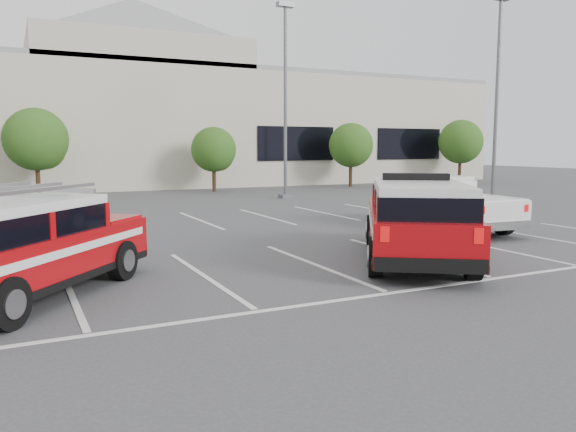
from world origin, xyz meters
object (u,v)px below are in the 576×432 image
at_px(tree_right, 352,147).
at_px(fire_chief_suv, 416,226).
at_px(tree_mid_right, 215,151).
at_px(tree_mid_left, 38,142).
at_px(white_pickup, 442,208).
at_px(tree_far_right, 461,143).
at_px(light_pole_mid, 285,101).
at_px(light_pole_right, 497,99).
at_px(convention_building, 107,120).
at_px(ladder_suv, 22,254).

relative_size(tree_right, fire_chief_suv, 0.71).
bearing_deg(tree_mid_right, tree_mid_left, 180.00).
bearing_deg(tree_right, white_pickup, -114.05).
height_order(tree_far_right, light_pole_mid, light_pole_mid).
height_order(tree_mid_left, fire_chief_suv, tree_mid_left).
height_order(tree_mid_left, tree_far_right, same).
height_order(light_pole_right, fire_chief_suv, light_pole_right).
distance_m(tree_right, tree_far_right, 10.00).
height_order(tree_right, tree_far_right, tree_far_right).
xyz_separation_m(convention_building, light_pole_mid, (6.82, -15.86, 0.47)).
distance_m(tree_far_right, white_pickup, 26.28).
bearing_deg(tree_right, tree_mid_right, -180.00).
height_order(tree_far_right, ladder_suv, tree_far_right).
height_order(light_pole_right, white_pickup, light_pole_right).
bearing_deg(tree_mid_right, tree_far_right, 0.00).
bearing_deg(tree_mid_left, light_pole_mid, -26.92).
distance_m(tree_mid_right, white_pickup, 18.84).
height_order(convention_building, fire_chief_suv, convention_building).
height_order(tree_right, white_pickup, tree_right).
height_order(tree_mid_left, tree_mid_right, tree_mid_left).
relative_size(convention_building, white_pickup, 10.13).
bearing_deg(convention_building, light_pole_right, -54.11).
xyz_separation_m(fire_chief_suv, ladder_suv, (-8.57, 0.41, -0.04)).
xyz_separation_m(tree_right, fire_chief_suv, (-12.71, -22.70, -1.91)).
xyz_separation_m(light_pole_mid, white_pickup, (-0.24, -12.63, -4.48)).
bearing_deg(fire_chief_suv, ladder_suv, -149.15).
distance_m(light_pole_mid, white_pickup, 13.40).
height_order(tree_far_right, light_pole_right, light_pole_right).
bearing_deg(tree_mid_right, tree_right, 0.00).
xyz_separation_m(light_pole_mid, fire_chief_suv, (-4.62, -16.65, -4.33)).
bearing_deg(light_pole_right, tree_mid_right, 132.17).
bearing_deg(tree_mid_left, fire_chief_suv, -72.19).
xyz_separation_m(tree_mid_left, light_pole_mid, (11.91, -6.05, 2.14)).
bearing_deg(white_pickup, tree_mid_right, 100.22).
height_order(tree_mid_left, ladder_suv, tree_mid_left).
height_order(tree_right, fire_chief_suv, tree_right).
bearing_deg(fire_chief_suv, tree_mid_right, 116.82).
bearing_deg(ladder_suv, convention_building, 118.51).
height_order(convention_building, tree_far_right, convention_building).
relative_size(light_pole_mid, fire_chief_suv, 1.66).
bearing_deg(light_pole_mid, tree_mid_right, 107.52).
xyz_separation_m(convention_building, light_pole_right, (15.82, -21.86, 0.47)).
bearing_deg(light_pole_mid, tree_mid_left, 153.08).
distance_m(light_pole_right, white_pickup, 12.23).
relative_size(tree_mid_right, fire_chief_suv, 0.65).
bearing_deg(ladder_suv, light_pole_right, 64.50).
bearing_deg(fire_chief_suv, light_pole_right, 71.66).
relative_size(convention_building, tree_right, 13.58).
distance_m(fire_chief_suv, ladder_suv, 8.58).
distance_m(fire_chief_suv, white_pickup, 5.94).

